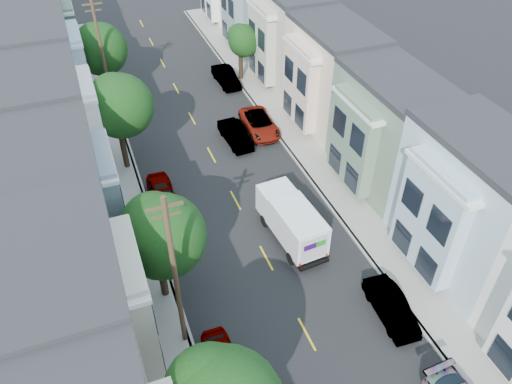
% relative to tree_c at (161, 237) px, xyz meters
% --- Properties ---
extents(ground, '(160.00, 160.00, 0.00)m').
position_rel_tree_c_xyz_m(ground, '(6.30, -5.43, -4.66)').
color(ground, black).
rests_on(ground, ground).
extents(road_slab, '(12.00, 70.00, 0.02)m').
position_rel_tree_c_xyz_m(road_slab, '(6.30, 9.57, -4.65)').
color(road_slab, black).
rests_on(road_slab, ground).
extents(curb_left, '(0.30, 70.00, 0.15)m').
position_rel_tree_c_xyz_m(curb_left, '(0.25, 9.57, -4.58)').
color(curb_left, gray).
rests_on(curb_left, ground).
extents(curb_right, '(0.30, 70.00, 0.15)m').
position_rel_tree_c_xyz_m(curb_right, '(12.35, 9.57, -4.58)').
color(curb_right, gray).
rests_on(curb_right, ground).
extents(sidewalk_left, '(2.60, 70.00, 0.15)m').
position_rel_tree_c_xyz_m(sidewalk_left, '(-1.05, 9.57, -4.58)').
color(sidewalk_left, gray).
rests_on(sidewalk_left, ground).
extents(sidewalk_right, '(2.60, 70.00, 0.15)m').
position_rel_tree_c_xyz_m(sidewalk_right, '(13.65, 9.57, -4.58)').
color(sidewalk_right, gray).
rests_on(sidewalk_right, ground).
extents(centerline, '(0.12, 70.00, 0.01)m').
position_rel_tree_c_xyz_m(centerline, '(6.30, 9.57, -4.66)').
color(centerline, gold).
rests_on(centerline, ground).
extents(townhouse_row_left, '(5.00, 70.00, 8.50)m').
position_rel_tree_c_xyz_m(townhouse_row_left, '(-4.85, 9.57, -4.66)').
color(townhouse_row_left, slate).
rests_on(townhouse_row_left, ground).
extents(townhouse_row_right, '(5.00, 70.00, 8.50)m').
position_rel_tree_c_xyz_m(townhouse_row_right, '(17.45, 9.57, -4.66)').
color(townhouse_row_right, slate).
rests_on(townhouse_row_right, ground).
extents(tree_c, '(4.70, 4.70, 7.02)m').
position_rel_tree_c_xyz_m(tree_c, '(0.00, 0.00, 0.00)').
color(tree_c, black).
rests_on(tree_c, ground).
extents(tree_d, '(4.70, 4.70, 7.71)m').
position_rel_tree_c_xyz_m(tree_d, '(-0.00, 13.32, 0.68)').
color(tree_d, black).
rests_on(tree_d, ground).
extents(tree_e, '(4.70, 4.70, 7.05)m').
position_rel_tree_c_xyz_m(tree_e, '(-0.00, 25.30, 0.02)').
color(tree_e, black).
rests_on(tree_e, ground).
extents(tree_far_r, '(3.10, 3.10, 5.54)m').
position_rel_tree_c_xyz_m(tree_far_r, '(13.20, 24.13, -0.72)').
color(tree_far_r, black).
rests_on(tree_far_r, ground).
extents(utility_pole_near, '(1.60, 0.26, 10.00)m').
position_rel_tree_c_xyz_m(utility_pole_near, '(0.00, -3.43, 0.49)').
color(utility_pole_near, '#42301E').
rests_on(utility_pole_near, ground).
extents(utility_pole_far, '(1.60, 0.26, 10.00)m').
position_rel_tree_c_xyz_m(utility_pole_far, '(0.00, 22.57, 0.49)').
color(utility_pole_far, '#42301E').
rests_on(utility_pole_far, ground).
extents(fedex_truck, '(2.29, 5.94, 2.85)m').
position_rel_tree_c_xyz_m(fedex_truck, '(8.46, 1.70, -3.07)').
color(fedex_truck, white).
rests_on(fedex_truck, ground).
extents(lead_sedan, '(1.83, 4.53, 1.48)m').
position_rel_tree_c_xyz_m(lead_sedan, '(8.71, 13.60, -3.92)').
color(lead_sedan, black).
rests_on(lead_sedan, ground).
extents(parked_left_c, '(1.58, 4.06, 1.31)m').
position_rel_tree_c_xyz_m(parked_left_c, '(1.40, -5.79, -4.00)').
color(parked_left_c, gray).
rests_on(parked_left_c, ground).
extents(parked_left_d, '(1.92, 4.78, 1.54)m').
position_rel_tree_c_xyz_m(parked_left_d, '(1.40, 8.17, -3.89)').
color(parked_left_d, '#560F12').
rests_on(parked_left_d, ground).
extents(parked_right_b, '(1.75, 4.32, 1.41)m').
position_rel_tree_c_xyz_m(parked_right_b, '(11.20, -5.93, -3.95)').
color(parked_right_b, beige).
rests_on(parked_right_b, ground).
extents(parked_right_c, '(2.60, 5.33, 1.46)m').
position_rel_tree_c_xyz_m(parked_right_c, '(11.20, 14.53, -3.93)').
color(parked_right_c, black).
rests_on(parked_right_c, ground).
extents(parked_right_d, '(1.78, 4.63, 1.53)m').
position_rel_tree_c_xyz_m(parked_right_d, '(11.20, 23.72, -3.89)').
color(parked_right_d, '#091B3D').
rests_on(parked_right_d, ground).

